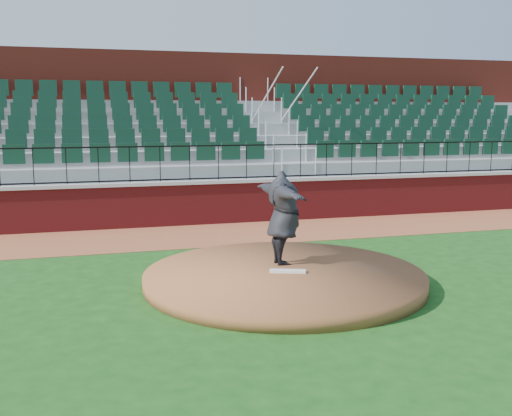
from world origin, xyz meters
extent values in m
plane|color=#154313|center=(0.00, 0.00, 0.00)|extent=(90.00, 90.00, 0.00)
cube|color=brown|center=(0.00, 5.40, 0.01)|extent=(34.00, 3.20, 0.01)
cube|color=maroon|center=(0.00, 7.00, 0.60)|extent=(34.00, 0.35, 1.20)
cube|color=#B7B7B7|center=(0.00, 7.00, 1.25)|extent=(34.00, 0.45, 0.10)
cube|color=maroon|center=(0.00, 12.52, 2.75)|extent=(34.00, 0.50, 5.50)
cylinder|color=brown|center=(0.22, 0.33, 0.12)|extent=(5.31, 5.31, 0.25)
cube|color=silver|center=(0.26, 0.25, 0.27)|extent=(0.69, 0.40, 0.05)
imported|color=black|center=(0.38, 0.88, 1.18)|extent=(0.74, 2.32, 1.86)
camera|label=1|loc=(-3.30, -10.07, 3.18)|focal=41.83mm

